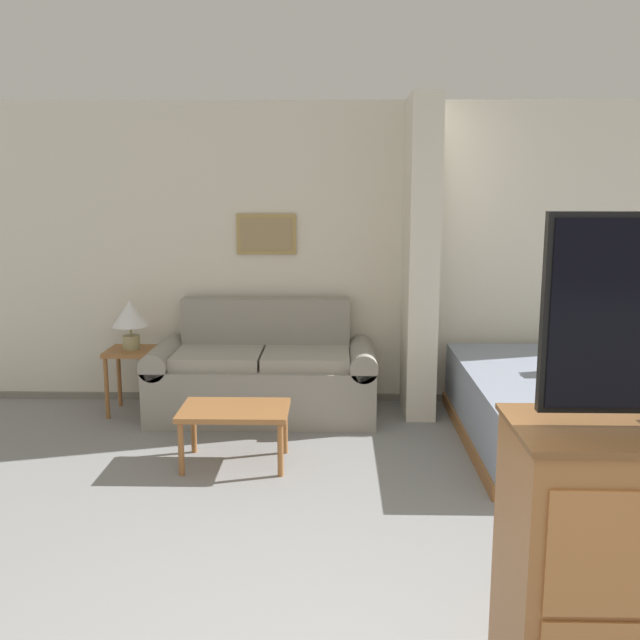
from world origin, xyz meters
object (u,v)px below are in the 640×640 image
Objects in this scene: coffee_table at (235,415)px; bed at (582,407)px; table_lamp at (130,317)px; backpack at (608,339)px; couch at (264,375)px.

bed reaches higher than coffee_table.
table_lamp is at bearing 169.27° from bed.
backpack is (0.18, 0.05, 0.51)m from bed.
bed is at bearing 10.46° from coffee_table.
couch is 3.96× the size of backpack.
table_lamp reaches higher than couch.
table_lamp is at bearing 178.55° from couch.
bed is 0.54m from backpack.
couch reaches higher than bed.
table_lamp is (-1.02, 1.13, 0.47)m from coffee_table.
backpack is (3.71, -0.62, -0.04)m from table_lamp.
coffee_table is 2.77m from backpack.
bed is (3.54, -0.67, -0.55)m from table_lamp.
coffee_table is 1.56× the size of backpack.
coffee_table is at bearing -94.49° from couch.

